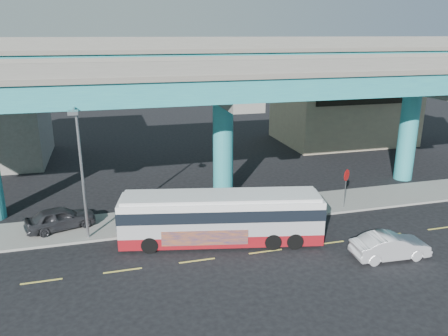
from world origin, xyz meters
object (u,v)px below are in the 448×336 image
object	(u,v)px
parked_car	(60,218)
stop_sign	(346,180)
street_lamp	(80,155)
transit_bus	(221,216)
sedan	(390,246)

from	to	relation	value
parked_car	stop_sign	world-z (taller)	stop_sign
parked_car	stop_sign	size ratio (longest dim) A/B	1.60
street_lamp	stop_sign	distance (m)	17.73
street_lamp	stop_sign	world-z (taller)	street_lamp
transit_bus	stop_sign	world-z (taller)	transit_bus
sedan	stop_sign	distance (m)	7.21
parked_car	street_lamp	world-z (taller)	street_lamp
transit_bus	sedan	world-z (taller)	transit_bus
parked_car	street_lamp	distance (m)	5.41
transit_bus	stop_sign	size ratio (longest dim) A/B	4.28
street_lamp	stop_sign	bearing A→B (deg)	2.48
sedan	street_lamp	xyz separation A→B (m)	(-16.20, 6.20, 4.77)
sedan	parked_car	size ratio (longest dim) A/B	0.97
sedan	street_lamp	world-z (taller)	street_lamp
street_lamp	stop_sign	size ratio (longest dim) A/B	2.93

